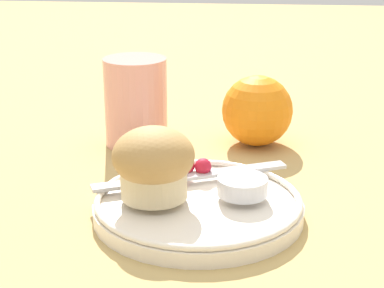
{
  "coord_description": "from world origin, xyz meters",
  "views": [
    {
      "loc": [
        0.05,
        -0.55,
        0.27
      ],
      "look_at": [
        -0.01,
        0.04,
        0.06
      ],
      "focal_mm": 60.0,
      "sensor_mm": 36.0,
      "label": 1
    }
  ],
  "objects": [
    {
      "name": "juice_glass",
      "position": [
        -0.09,
        0.18,
        0.05
      ],
      "size": [
        0.08,
        0.08,
        0.11
      ],
      "color": "#E5998C",
      "rests_on": "ground_plane"
    },
    {
      "name": "plate",
      "position": [
        -0.0,
        -0.01,
        0.01
      ],
      "size": [
        0.2,
        0.2,
        0.02
      ],
      "color": "silver",
      "rests_on": "ground_plane"
    },
    {
      "name": "cream_ramekin",
      "position": [
        0.04,
        0.0,
        0.03
      ],
      "size": [
        0.05,
        0.05,
        0.02
      ],
      "color": "silver",
      "rests_on": "plate"
    },
    {
      "name": "berry_pair",
      "position": [
        -0.01,
        0.04,
        0.03
      ],
      "size": [
        0.03,
        0.02,
        0.02
      ],
      "color": "#B7192D",
      "rests_on": "plate"
    },
    {
      "name": "butter_knife",
      "position": [
        -0.01,
        0.03,
        0.02
      ],
      "size": [
        0.19,
        0.09,
        0.0
      ],
      "rotation": [
        0.0,
        0.0,
        0.42
      ],
      "color": "#B7B7BC",
      "rests_on": "plate"
    },
    {
      "name": "muffin",
      "position": [
        -0.04,
        -0.01,
        0.05
      ],
      "size": [
        0.08,
        0.08,
        0.07
      ],
      "color": "beige",
      "rests_on": "plate"
    },
    {
      "name": "ground_plane",
      "position": [
        0.0,
        0.0,
        0.0
      ],
      "size": [
        3.0,
        3.0,
        0.0
      ],
      "primitive_type": "plane",
      "color": "tan"
    },
    {
      "name": "orange_fruit",
      "position": [
        0.05,
        0.2,
        0.04
      ],
      "size": [
        0.09,
        0.09,
        0.09
      ],
      "color": "orange",
      "rests_on": "ground_plane"
    }
  ]
}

